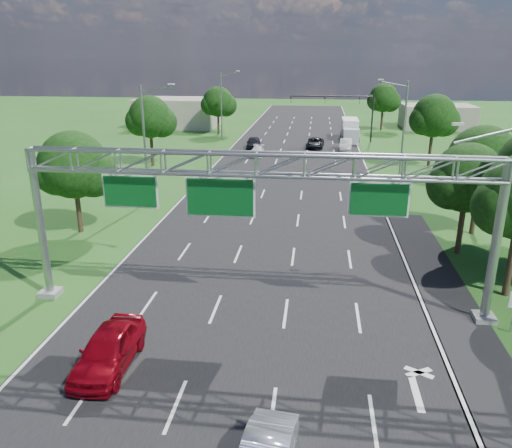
% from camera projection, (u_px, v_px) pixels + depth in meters
% --- Properties ---
extents(ground, '(220.00, 220.00, 0.00)m').
position_uv_depth(ground, '(279.00, 207.00, 42.72)').
color(ground, '#235319').
rests_on(ground, ground).
extents(road, '(18.00, 180.00, 0.02)m').
position_uv_depth(road, '(279.00, 207.00, 42.72)').
color(road, black).
rests_on(road, ground).
extents(road_flare, '(3.00, 30.00, 0.02)m').
position_uv_depth(road_flare, '(446.00, 300.00, 26.52)').
color(road_flare, black).
rests_on(road_flare, ground).
extents(sign_gantry, '(23.50, 1.00, 9.56)m').
position_uv_depth(sign_gantry, '(258.00, 177.00, 23.55)').
color(sign_gantry, gray).
rests_on(sign_gantry, ground).
extents(traffic_signal, '(12.21, 0.24, 7.00)m').
position_uv_depth(traffic_signal, '(349.00, 106.00, 73.10)').
color(traffic_signal, black).
rests_on(traffic_signal, ground).
extents(streetlight_l_near, '(2.97, 0.22, 10.16)m').
position_uv_depth(streetlight_l_near, '(147.00, 139.00, 42.22)').
color(streetlight_l_near, gray).
rests_on(streetlight_l_near, ground).
extents(streetlight_l_far, '(2.97, 0.22, 10.16)m').
position_uv_depth(streetlight_l_far, '(223.00, 102.00, 75.11)').
color(streetlight_l_far, gray).
rests_on(streetlight_l_far, ground).
extents(streetlight_r_mid, '(2.97, 0.22, 10.16)m').
position_uv_depth(streetlight_r_mid, '(402.00, 127.00, 49.03)').
color(streetlight_r_mid, gray).
rests_on(streetlight_r_mid, ground).
extents(tree_verge_la, '(5.76, 4.80, 7.40)m').
position_uv_depth(tree_verge_la, '(75.00, 168.00, 35.30)').
color(tree_verge_la, '#2D2116').
rests_on(tree_verge_la, ground).
extents(tree_verge_lb, '(5.76, 4.80, 8.06)m').
position_uv_depth(tree_verge_lb, '(151.00, 119.00, 56.93)').
color(tree_verge_lb, '#2D2116').
rests_on(tree_verge_lb, ground).
extents(tree_verge_lc, '(5.76, 4.80, 7.62)m').
position_uv_depth(tree_verge_lc, '(218.00, 103.00, 80.22)').
color(tree_verge_lc, '#2D2116').
rests_on(tree_verge_lc, ground).
extents(tree_verge_rd, '(5.76, 4.80, 8.28)m').
position_uv_depth(tree_verge_rd, '(434.00, 118.00, 56.02)').
color(tree_verge_rd, '#2D2116').
rests_on(tree_verge_rd, ground).
extents(tree_verge_re, '(5.76, 4.80, 7.84)m').
position_uv_depth(tree_verge_re, '(384.00, 99.00, 84.58)').
color(tree_verge_re, '#2D2116').
rests_on(tree_verge_re, ground).
extents(building_left, '(14.00, 10.00, 5.00)m').
position_uv_depth(building_left, '(178.00, 113.00, 89.54)').
color(building_left, gray).
rests_on(building_left, ground).
extents(building_right, '(12.00, 9.00, 4.00)m').
position_uv_depth(building_right, '(437.00, 116.00, 88.20)').
color(building_right, gray).
rests_on(building_right, ground).
extents(red_coupe, '(2.01, 4.89, 1.66)m').
position_uv_depth(red_coupe, '(109.00, 349.00, 20.60)').
color(red_coupe, maroon).
rests_on(red_coupe, ground).
extents(car_queue_a, '(1.75, 4.08, 1.17)m').
position_uv_depth(car_queue_a, '(257.00, 151.00, 64.02)').
color(car_queue_a, silver).
rests_on(car_queue_a, ground).
extents(car_queue_b, '(2.55, 5.03, 1.36)m').
position_uv_depth(car_queue_b, '(315.00, 143.00, 69.66)').
color(car_queue_b, black).
rests_on(car_queue_b, ground).
extents(car_queue_c, '(2.37, 4.93, 1.62)m').
position_uv_depth(car_queue_c, '(254.00, 143.00, 68.77)').
color(car_queue_c, black).
rests_on(car_queue_c, ground).
extents(car_queue_d, '(1.89, 4.72, 1.53)m').
position_uv_depth(car_queue_d, '(346.00, 145.00, 67.76)').
color(car_queue_d, silver).
rests_on(car_queue_d, ground).
extents(box_truck, '(2.50, 8.18, 3.09)m').
position_uv_depth(box_truck, '(350.00, 130.00, 75.85)').
color(box_truck, white).
rests_on(box_truck, ground).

